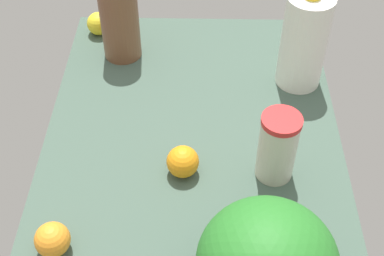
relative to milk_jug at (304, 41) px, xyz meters
The scene contains 7 objects.
countertop 44.48cm from the milk_jug, 135.18° to the left, with size 120.00×76.00×3.00cm, color #40574A.
milk_jug is the anchor object (origin of this frame).
chocolate_milk_jug 52.40cm from the milk_jug, 77.63° to the left, with size 11.12×11.12×26.83cm.
tumbler_cup 36.08cm from the milk_jug, 164.33° to the left, with size 9.23×9.23×18.33cm.
lemon_loose 64.49cm from the milk_jug, 70.12° to the left, with size 7.11×7.11×7.11cm, color yellow.
orange_near_front 81.90cm from the milk_jug, 134.42° to the left, with size 7.58×7.58×7.58cm, color orange.
orange_beside_bowl 48.04cm from the milk_jug, 137.90° to the left, with size 7.80×7.80×7.80cm, color orange.
Camera 1 is at (-87.94, -1.97, 102.93)cm, focal length 50.00 mm.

